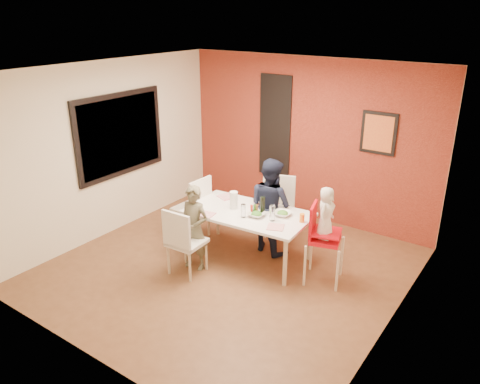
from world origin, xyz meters
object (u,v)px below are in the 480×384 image
Objects in this scene: dining_table at (248,216)px; high_chair at (322,236)px; child_far at (271,206)px; chair_near at (183,239)px; chair_left at (195,205)px; toddler at (326,213)px; wine_bottle at (263,206)px; child_near at (194,228)px; chair_far at (277,207)px; paper_towel_roll at (234,200)px.

dining_table is 1.12m from high_chair.
chair_near is at bearing 80.12° from child_far.
toddler is (2.16, 0.02, 0.41)m from chair_left.
child_far is 1.10m from toddler.
high_chair is at bearing 92.43° from chair_left.
wine_bottle is (-0.94, 0.00, -0.13)m from toddler.
high_chair is 0.33m from toddler.
chair_left is 2.13m from high_chair.
wine_bottle is (0.65, 0.95, 0.31)m from chair_near.
child_far is at bearing 109.14° from chair_left.
child_near is 0.99m from wine_bottle.
child_near is at bearing 41.61° from chair_left.
chair_left is at bearing 74.35° from high_chair.
chair_left is 0.89m from child_near.
chair_near is 0.95× the size of chair_left.
chair_far is 0.99× the size of high_chair.
child_far is (0.58, 1.28, 0.18)m from chair_near.
chair_far is 0.88× the size of child_near.
toddler is 2.73× the size of wine_bottle.
child_near is 4.77× the size of wine_bottle.
toddler is 0.95m from wine_bottle.
child_far is at bearing 67.76° from toddler.
wine_bottle is at bearing 15.53° from dining_table.
dining_table is 0.65m from chair_far.
paper_towel_roll is (-1.39, -0.07, -0.13)m from toddler.
wine_bottle is 0.45m from paper_towel_roll.
high_chair reaches higher than chair_near.
child_near is (-0.00, 0.25, 0.06)m from chair_near.
chair_left is at bearing 177.77° from dining_table.
chair_near is 3.81× the size of wine_bottle.
child_near is at bearing -133.33° from chair_far.
chair_far is 1.26m from chair_left.
chair_far is (0.55, 1.53, 0.06)m from chair_near.
toddler is (1.15, 0.06, 0.32)m from dining_table.
toddler is (1.60, 0.71, 0.38)m from child_near.
child_far reaches higher than toddler.
paper_towel_roll is (0.21, 0.64, 0.24)m from child_near.
chair_left is 0.83m from paper_towel_roll.
wine_bottle is at bearing 93.15° from chair_left.
high_chair is (1.12, 0.04, -0.01)m from dining_table.
paper_towel_roll is at bearing 88.74° from toddler.
child_far is (0.13, 0.39, 0.06)m from dining_table.
child_far reaches higher than chair_far.
chair_far is 1.26m from toddler.
chair_far is 0.78m from paper_towel_roll.
wine_bottle is at bearing 85.74° from toddler.
toddler is at bearing -151.48° from chair_near.
child_far reaches higher than high_chair.
child_far is (0.58, 1.04, 0.11)m from child_near.
paper_towel_roll is at bearing 65.06° from child_near.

